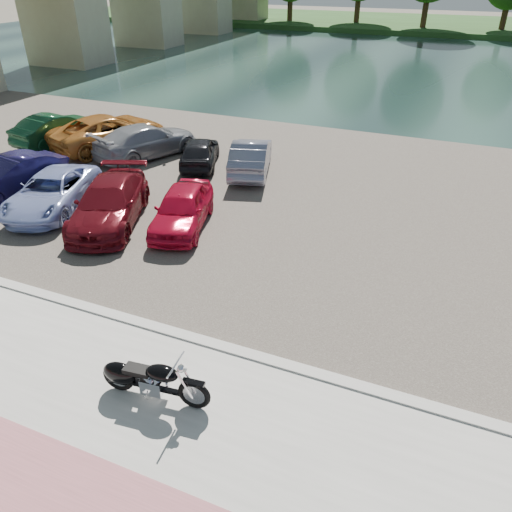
{
  "coord_description": "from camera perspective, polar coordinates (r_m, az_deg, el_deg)",
  "views": [
    {
      "loc": [
        4.47,
        -5.73,
        7.67
      ],
      "look_at": [
        0.12,
        4.49,
        1.1
      ],
      "focal_mm": 35.0,
      "sensor_mm": 36.0,
      "label": 1
    }
  ],
  "objects": [
    {
      "name": "car_4",
      "position": [
        16.58,
        -8.44,
        5.41
      ],
      "size": [
        2.56,
        4.15,
        1.32
      ],
      "primitive_type": "imported",
      "rotation": [
        0.0,
        0.0,
        0.28
      ],
      "color": "#BB0C2B",
      "rests_on": "parking_lot"
    },
    {
      "name": "far_bank",
      "position": [
        78.2,
        21.51,
        23.35
      ],
      "size": [
        120.0,
        24.0,
        0.6
      ],
      "primitive_type": "cube",
      "color": "#1E4017",
      "rests_on": "ground"
    },
    {
      "name": "parking_lot",
      "position": [
        18.93,
        7.45,
        6.52
      ],
      "size": [
        60.0,
        18.0,
        0.04
      ],
      "primitive_type": "cube",
      "color": "#3F3832",
      "rests_on": "ground"
    },
    {
      "name": "car_8",
      "position": [
        21.92,
        -6.46,
        11.78
      ],
      "size": [
        2.67,
        3.9,
        1.23
      ],
      "primitive_type": "imported",
      "rotation": [
        0.0,
        0.0,
        3.51
      ],
      "color": "black",
      "rests_on": "parking_lot"
    },
    {
      "name": "car_5",
      "position": [
        26.52,
        -21.88,
        13.37
      ],
      "size": [
        2.18,
        4.48,
        1.41
      ],
      "primitive_type": "imported",
      "rotation": [
        0.0,
        0.0,
        2.98
      ],
      "color": "#103E22",
      "rests_on": "parking_lot"
    },
    {
      "name": "car_6",
      "position": [
        25.12,
        -16.49,
        13.53
      ],
      "size": [
        4.25,
        5.99,
        1.52
      ],
      "primitive_type": "imported",
      "rotation": [
        0.0,
        0.0,
        2.79
      ],
      "color": "#BE752B",
      "rests_on": "parking_lot"
    },
    {
      "name": "car_1",
      "position": [
        20.98,
        -26.13,
        8.17
      ],
      "size": [
        2.22,
        4.44,
        1.4
      ],
      "primitive_type": "imported",
      "rotation": [
        0.0,
        0.0,
        -0.18
      ],
      "color": "#18143F",
      "rests_on": "parking_lot"
    },
    {
      "name": "car_3",
      "position": [
        17.39,
        -16.42,
        5.82
      ],
      "size": [
        3.57,
        5.17,
        1.39
      ],
      "primitive_type": "imported",
      "rotation": [
        0.0,
        0.0,
        0.38
      ],
      "color": "maroon",
      "rests_on": "parking_lot"
    },
    {
      "name": "motorcycle",
      "position": [
        10.39,
        -12.56,
        -13.51
      ],
      "size": [
        2.33,
        0.75,
        1.05
      ],
      "rotation": [
        0.0,
        0.0,
        0.11
      ],
      "color": "black",
      "rests_on": "promenade"
    },
    {
      "name": "car_7",
      "position": [
        23.44,
        -12.41,
        12.77
      ],
      "size": [
        3.62,
        5.31,
        1.43
      ],
      "primitive_type": "imported",
      "rotation": [
        0.0,
        0.0,
        2.78
      ],
      "color": "gray",
      "rests_on": "parking_lot"
    },
    {
      "name": "river",
      "position": [
        46.58,
        18.34,
        19.74
      ],
      "size": [
        120.0,
        40.0,
        0.0
      ],
      "primitive_type": "cube",
      "color": "#192E2C",
      "rests_on": "ground"
    },
    {
      "name": "promenade",
      "position": [
        10.02,
        -13.9,
        -20.14
      ],
      "size": [
        60.0,
        6.0,
        0.1
      ],
      "primitive_type": "cube",
      "color": "#AAA8A0",
      "rests_on": "ground"
    },
    {
      "name": "kerb",
      "position": [
        11.73,
        -5.4,
        -9.96
      ],
      "size": [
        60.0,
        0.3,
        0.14
      ],
      "primitive_type": "cube",
      "color": "#AAA8A0",
      "rests_on": "ground"
    },
    {
      "name": "car_9",
      "position": [
        21.0,
        -0.59,
        11.32
      ],
      "size": [
        2.65,
        4.43,
        1.38
      ],
      "primitive_type": "imported",
      "rotation": [
        0.0,
        0.0,
        3.45
      ],
      "color": "slate",
      "rests_on": "parking_lot"
    },
    {
      "name": "car_2",
      "position": [
        19.09,
        -22.31,
        6.78
      ],
      "size": [
        3.33,
        4.98,
        1.27
      ],
      "primitive_type": "imported",
      "rotation": [
        0.0,
        0.0,
        0.29
      ],
      "color": "#9DADE5",
      "rests_on": "parking_lot"
    },
    {
      "name": "ground",
      "position": [
        10.57,
        -10.64,
        -16.64
      ],
      "size": [
        200.0,
        200.0,
        0.0
      ],
      "primitive_type": "plane",
      "color": "#595447",
      "rests_on": "ground"
    }
  ]
}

